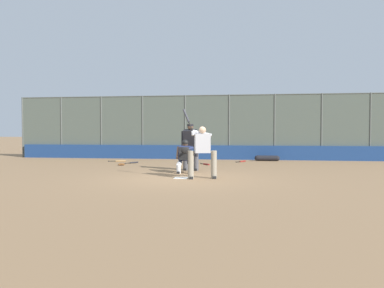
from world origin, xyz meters
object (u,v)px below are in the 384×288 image
(batter_at_plate, at_px, (202,150))
(spare_bat_third_base_side, at_px, (133,163))
(spare_bat_near_backstop, at_px, (119,161))
(fielding_glove_on_dirt, at_px, (121,164))
(catcher_behind_plate, at_px, (185,156))
(spare_bat_first_base_side, at_px, (206,164))
(spare_bat_by_padding, at_px, (242,161))
(equipment_bag_dugout_side, at_px, (267,158))
(umpire_home, at_px, (190,145))

(batter_at_plate, distance_m, spare_bat_third_base_side, 6.43)
(spare_bat_near_backstop, xyz_separation_m, fielding_glove_on_dirt, (-0.75, 1.90, 0.02))
(batter_at_plate, bearing_deg, fielding_glove_on_dirt, -61.07)
(catcher_behind_plate, xyz_separation_m, spare_bat_near_backstop, (3.96, -4.45, -0.58))
(spare_bat_near_backstop, distance_m, spare_bat_first_base_side, 4.49)
(spare_bat_by_padding, relative_size, spare_bat_third_base_side, 0.94)
(spare_bat_third_base_side, xyz_separation_m, fielding_glove_on_dirt, (0.18, 1.09, 0.02))
(catcher_behind_plate, xyz_separation_m, spare_bat_by_padding, (-1.97, -5.07, -0.58))
(equipment_bag_dugout_side, bearing_deg, spare_bat_third_base_side, 20.00)
(spare_bat_first_base_side, relative_size, equipment_bag_dugout_side, 0.57)
(batter_at_plate, relative_size, fielding_glove_on_dirt, 7.54)
(catcher_behind_plate, relative_size, equipment_bag_dugout_side, 0.96)
(equipment_bag_dugout_side, bearing_deg, spare_bat_by_padding, 34.03)
(batter_at_plate, xyz_separation_m, spare_bat_near_backstop, (4.73, -5.91, -0.86))
(spare_bat_third_base_side, bearing_deg, spare_bat_near_backstop, 79.30)
(batter_at_plate, distance_m, catcher_behind_plate, 1.68)
(catcher_behind_plate, xyz_separation_m, umpire_home, (-0.07, -0.87, 0.33))
(fielding_glove_on_dirt, bearing_deg, catcher_behind_plate, 141.53)
(batter_at_plate, bearing_deg, spare_bat_first_base_side, -101.30)
(spare_bat_near_backstop, relative_size, fielding_glove_on_dirt, 2.76)
(catcher_behind_plate, height_order, spare_bat_first_base_side, catcher_behind_plate)
(spare_bat_by_padding, distance_m, equipment_bag_dugout_side, 1.50)
(equipment_bag_dugout_side, bearing_deg, catcher_behind_plate, 61.50)
(batter_at_plate, xyz_separation_m, catcher_behind_plate, (0.78, -1.46, -0.27))
(spare_bat_by_padding, distance_m, spare_bat_first_base_side, 2.34)
(catcher_behind_plate, relative_size, umpire_home, 0.67)
(batter_at_plate, distance_m, fielding_glove_on_dirt, 5.72)
(umpire_home, xyz_separation_m, equipment_bag_dugout_side, (-3.14, -5.04, -0.81))
(spare_bat_near_backstop, relative_size, equipment_bag_dugout_side, 0.65)
(spare_bat_by_padding, bearing_deg, spare_bat_third_base_side, 137.91)
(umpire_home, bearing_deg, spare_bat_third_base_side, -35.42)
(batter_at_plate, height_order, spare_bat_near_backstop, batter_at_plate)
(catcher_behind_plate, relative_size, spare_bat_first_base_side, 1.67)
(spare_bat_by_padding, distance_m, spare_bat_third_base_side, 5.20)
(spare_bat_near_backstop, relative_size, spare_bat_by_padding, 1.11)
(spare_bat_third_base_side, distance_m, equipment_bag_dugout_side, 6.64)
(batter_at_plate, height_order, fielding_glove_on_dirt, batter_at_plate)
(spare_bat_third_base_side, relative_size, fielding_glove_on_dirt, 2.63)
(catcher_behind_plate, distance_m, spare_bat_near_backstop, 5.98)
(spare_bat_by_padding, bearing_deg, catcher_behind_plate, -169.27)
(batter_at_plate, bearing_deg, equipment_bag_dugout_side, -124.13)
(spare_bat_third_base_side, distance_m, spare_bat_first_base_side, 3.43)
(fielding_glove_on_dirt, height_order, equipment_bag_dugout_side, equipment_bag_dugout_side)
(catcher_behind_plate, bearing_deg, spare_bat_third_base_side, -52.48)
(umpire_home, relative_size, spare_bat_near_backstop, 2.20)
(catcher_behind_plate, height_order, spare_bat_by_padding, catcher_behind_plate)
(fielding_glove_on_dirt, bearing_deg, equipment_bag_dugout_side, -152.34)
(umpire_home, height_order, equipment_bag_dugout_side, umpire_home)
(spare_bat_first_base_side, bearing_deg, spare_bat_near_backstop, -138.85)
(fielding_glove_on_dirt, bearing_deg, spare_bat_first_base_side, -167.63)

